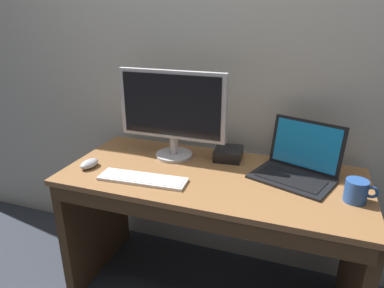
{
  "coord_description": "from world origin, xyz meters",
  "views": [
    {
      "loc": [
        0.39,
        -1.4,
        1.43
      ],
      "look_at": [
        -0.1,
        0.0,
        0.85
      ],
      "focal_mm": 32.0,
      "sensor_mm": 36.0,
      "label": 1
    }
  ],
  "objects_px": {
    "computer_mouse": "(89,164)",
    "coffee_mug": "(357,191)",
    "external_monitor": "(172,111)",
    "laptop_black": "(297,167)",
    "external_drive_box": "(228,154)",
    "wired_keyboard": "(143,179)"
  },
  "relations": [
    {
      "from": "external_monitor",
      "to": "computer_mouse",
      "type": "height_order",
      "value": "external_monitor"
    },
    {
      "from": "coffee_mug",
      "to": "wired_keyboard",
      "type": "bearing_deg",
      "value": -172.37
    },
    {
      "from": "laptop_black",
      "to": "external_monitor",
      "type": "distance_m",
      "value": 0.65
    },
    {
      "from": "laptop_black",
      "to": "wired_keyboard",
      "type": "distance_m",
      "value": 0.71
    },
    {
      "from": "laptop_black",
      "to": "computer_mouse",
      "type": "xyz_separation_m",
      "value": [
        -0.96,
        -0.23,
        -0.03
      ]
    },
    {
      "from": "wired_keyboard",
      "to": "external_drive_box",
      "type": "relative_size",
      "value": 2.69
    },
    {
      "from": "laptop_black",
      "to": "coffee_mug",
      "type": "relative_size",
      "value": 3.29
    },
    {
      "from": "external_monitor",
      "to": "computer_mouse",
      "type": "relative_size",
      "value": 5.08
    },
    {
      "from": "computer_mouse",
      "to": "external_monitor",
      "type": "bearing_deg",
      "value": 44.22
    },
    {
      "from": "laptop_black",
      "to": "wired_keyboard",
      "type": "bearing_deg",
      "value": -157.52
    },
    {
      "from": "external_drive_box",
      "to": "external_monitor",
      "type": "bearing_deg",
      "value": -163.74
    },
    {
      "from": "laptop_black",
      "to": "wired_keyboard",
      "type": "xyz_separation_m",
      "value": [
        -0.65,
        -0.27,
        -0.04
      ]
    },
    {
      "from": "external_drive_box",
      "to": "coffee_mug",
      "type": "bearing_deg",
      "value": -23.29
    },
    {
      "from": "laptop_black",
      "to": "external_drive_box",
      "type": "distance_m",
      "value": 0.36
    },
    {
      "from": "external_monitor",
      "to": "wired_keyboard",
      "type": "distance_m",
      "value": 0.38
    },
    {
      "from": "external_monitor",
      "to": "computer_mouse",
      "type": "distance_m",
      "value": 0.48
    },
    {
      "from": "wired_keyboard",
      "to": "coffee_mug",
      "type": "xyz_separation_m",
      "value": [
        0.89,
        0.12,
        0.04
      ]
    },
    {
      "from": "external_drive_box",
      "to": "coffee_mug",
      "type": "distance_m",
      "value": 0.64
    },
    {
      "from": "laptop_black",
      "to": "computer_mouse",
      "type": "bearing_deg",
      "value": -166.46
    },
    {
      "from": "computer_mouse",
      "to": "coffee_mug",
      "type": "height_order",
      "value": "coffee_mug"
    },
    {
      "from": "laptop_black",
      "to": "external_monitor",
      "type": "bearing_deg",
      "value": 178.08
    },
    {
      "from": "computer_mouse",
      "to": "laptop_black",
      "type": "bearing_deg",
      "value": 21.14
    }
  ]
}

